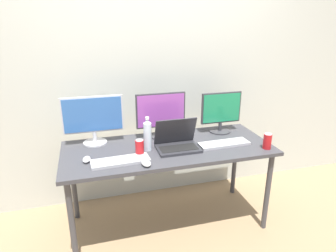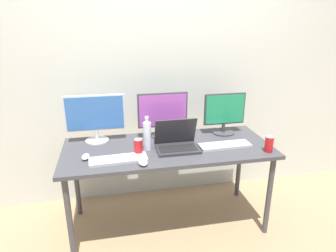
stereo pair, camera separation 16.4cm
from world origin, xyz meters
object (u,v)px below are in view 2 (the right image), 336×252
at_px(keyboard_aux, 225,145).
at_px(soda_can_near_keyboard, 138,147).
at_px(mouse_by_laptop, 86,157).
at_px(mouse_by_keyboard, 143,162).
at_px(work_desk, 168,154).
at_px(laptop_silver, 177,142).
at_px(water_bottle, 147,134).
at_px(soda_can_by_laptop, 269,144).
at_px(monitor_left, 95,116).
at_px(keyboard_main, 118,159).
at_px(monitor_right, 224,113).
at_px(monitor_center, 163,114).

relative_size(keyboard_aux, soda_can_near_keyboard, 3.38).
bearing_deg(mouse_by_laptop, mouse_by_keyboard, -14.17).
bearing_deg(work_desk, laptop_silver, -37.48).
bearing_deg(water_bottle, soda_can_by_laptop, -13.97).
height_order(monitor_left, mouse_by_keyboard, monitor_left).
xyz_separation_m(work_desk, water_bottle, (-0.17, -0.02, 0.19)).
height_order(keyboard_main, mouse_by_laptop, mouse_by_laptop).
relative_size(monitor_right, mouse_by_laptop, 3.95).
height_order(keyboard_main, keyboard_aux, same).
xyz_separation_m(keyboard_aux, mouse_by_keyboard, (-0.70, -0.19, 0.01)).
bearing_deg(mouse_by_keyboard, monitor_center, 60.24).
relative_size(laptop_silver, water_bottle, 1.23).
relative_size(work_desk, mouse_by_laptop, 17.78).
height_order(laptop_silver, mouse_by_laptop, laptop_silver).
bearing_deg(monitor_center, soda_can_near_keyboard, -127.85).
bearing_deg(soda_can_by_laptop, work_desk, 161.89).
xyz_separation_m(laptop_silver, soda_can_near_keyboard, (-0.31, -0.05, 0.01)).
bearing_deg(keyboard_aux, soda_can_by_laptop, -30.02).
distance_m(laptop_silver, keyboard_main, 0.49).
bearing_deg(monitor_right, work_desk, -159.67).
bearing_deg(monitor_left, monitor_right, -1.50).
height_order(monitor_center, keyboard_main, monitor_center).
distance_m(keyboard_main, keyboard_aux, 0.87).
height_order(monitor_right, soda_can_by_laptop, monitor_right).
relative_size(laptop_silver, mouse_by_laptop, 3.55).
bearing_deg(monitor_left, mouse_by_laptop, -102.90).
distance_m(monitor_right, mouse_by_laptop, 1.26).
xyz_separation_m(monitor_left, mouse_by_keyboard, (0.33, -0.51, -0.20)).
bearing_deg(laptop_silver, soda_can_near_keyboard, -170.72).
xyz_separation_m(monitor_left, soda_can_near_keyboard, (0.32, -0.33, -0.16)).
height_order(keyboard_main, mouse_by_keyboard, mouse_by_keyboard).
distance_m(monitor_left, mouse_by_keyboard, 0.64).
relative_size(keyboard_aux, soda_can_by_laptop, 3.38).
height_order(monitor_right, water_bottle, monitor_right).
relative_size(work_desk, water_bottle, 6.14).
height_order(mouse_by_keyboard, mouse_by_laptop, mouse_by_keyboard).
bearing_deg(soda_can_by_laptop, water_bottle, 166.03).
bearing_deg(soda_can_by_laptop, keyboard_main, 176.54).
bearing_deg(mouse_by_laptop, water_bottle, 19.31).
relative_size(keyboard_main, mouse_by_laptop, 4.46).
distance_m(monitor_left, keyboard_main, 0.49).
relative_size(mouse_by_keyboard, soda_can_by_laptop, 0.83).
bearing_deg(monitor_center, mouse_by_keyboard, -115.54).
distance_m(monitor_left, laptop_silver, 0.71).
xyz_separation_m(monitor_center, monitor_right, (0.55, -0.02, -0.02)).
bearing_deg(monitor_right, water_bottle, -162.98).
height_order(mouse_by_laptop, soda_can_near_keyboard, soda_can_near_keyboard).
relative_size(keyboard_main, soda_can_by_laptop, 3.37).
bearing_deg(keyboard_aux, water_bottle, 171.83).
xyz_separation_m(keyboard_main, soda_can_near_keyboard, (0.16, 0.08, 0.05)).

